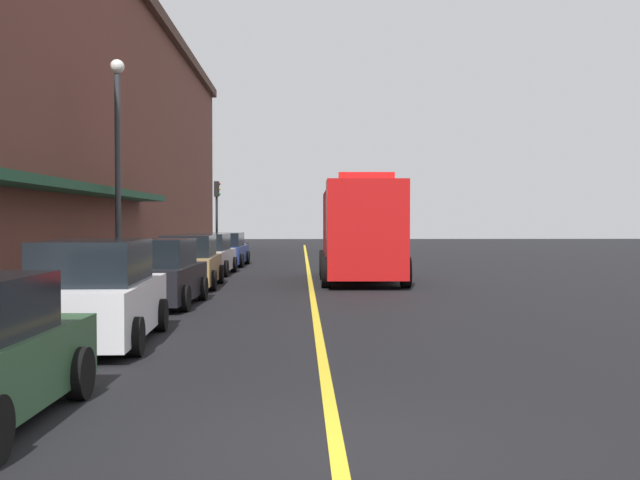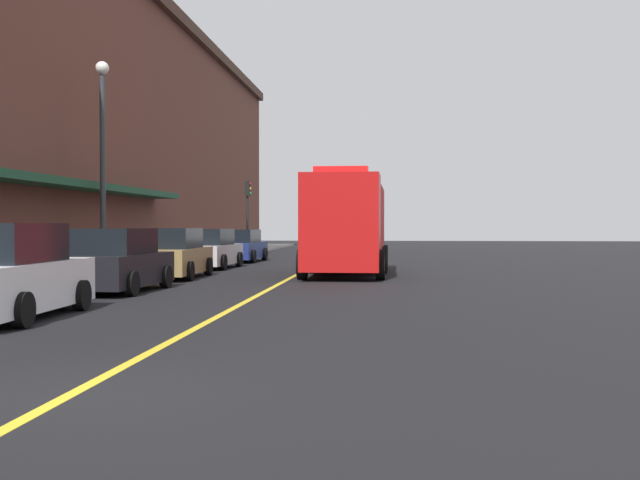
{
  "view_description": "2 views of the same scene",
  "coord_description": "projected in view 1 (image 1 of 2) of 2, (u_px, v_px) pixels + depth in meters",
  "views": [
    {
      "loc": [
        -0.35,
        -7.53,
        2.19
      ],
      "look_at": [
        0.5,
        26.22,
        1.31
      ],
      "focal_mm": 44.26,
      "sensor_mm": 36.0,
      "label": 1
    },
    {
      "loc": [
        3.37,
        -8.02,
        1.79
      ],
      "look_at": [
        0.01,
        29.34,
        1.07
      ],
      "focal_mm": 44.26,
      "sensor_mm": 36.0,
      "label": 2
    }
  ],
  "objects": [
    {
      "name": "ground_plane",
      "position": [
        309.0,
        272.0,
        32.57
      ],
      "size": [
        112.0,
        112.0,
        0.0
      ],
      "primitive_type": "plane",
      "color": "black"
    },
    {
      "name": "sidewalk_left",
      "position": [
        158.0,
        271.0,
        32.42
      ],
      "size": [
        2.4,
        70.0,
        0.15
      ],
      "primitive_type": "cube",
      "color": "#9E9B93",
      "rests_on": "ground"
    },
    {
      "name": "lane_center_stripe",
      "position": [
        309.0,
        272.0,
        32.57
      ],
      "size": [
        0.16,
        70.0,
        0.01
      ],
      "primitive_type": "cube",
      "color": "gold",
      "rests_on": "ground"
    },
    {
      "name": "parked_car_1",
      "position": [
        96.0,
        296.0,
        13.86
      ],
      "size": [
        2.18,
        4.66,
        1.83
      ],
      "rotation": [
        0.0,
        0.0,
        1.6
      ],
      "color": "silver",
      "rests_on": "ground"
    },
    {
      "name": "parked_car_2",
      "position": [
        158.0,
        275.0,
        19.94
      ],
      "size": [
        2.15,
        4.35,
        1.7
      ],
      "rotation": [
        0.0,
        0.0,
        1.53
      ],
      "color": "black",
      "rests_on": "ground"
    },
    {
      "name": "parked_car_3",
      "position": [
        189.0,
        263.0,
        25.42
      ],
      "size": [
        2.03,
        4.66,
        1.69
      ],
      "rotation": [
        0.0,
        0.0,
        1.59
      ],
      "color": "#A5844C",
      "rests_on": "ground"
    },
    {
      "name": "parked_car_4",
      "position": [
        207.0,
        255.0,
        31.27
      ],
      "size": [
        2.12,
        4.47,
        1.63
      ],
      "rotation": [
        0.0,
        0.0,
        1.53
      ],
      "color": "silver",
      "rests_on": "ground"
    },
    {
      "name": "parked_car_5",
      "position": [
        225.0,
        250.0,
        37.14
      ],
      "size": [
        2.12,
        4.64,
        1.57
      ],
      "rotation": [
        0.0,
        0.0,
        1.54
      ],
      "color": "navy",
      "rests_on": "ground"
    },
    {
      "name": "fire_truck",
      "position": [
        360.0,
        232.0,
        27.99
      ],
      "size": [
        2.94,
        8.0,
        3.69
      ],
      "rotation": [
        0.0,
        0.0,
        -1.58
      ],
      "color": "red",
      "rests_on": "ground"
    },
    {
      "name": "parking_meter_0",
      "position": [
        133.0,
        257.0,
        23.56
      ],
      "size": [
        0.14,
        0.18,
        1.33
      ],
      "color": "#4C4C51",
      "rests_on": "sidewalk_left"
    },
    {
      "name": "parking_meter_1",
      "position": [
        193.0,
        244.0,
        36.84
      ],
      "size": [
        0.14,
        0.18,
        1.33
      ],
      "color": "#4C4C51",
      "rests_on": "sidewalk_left"
    },
    {
      "name": "parking_meter_2",
      "position": [
        183.0,
        246.0,
        33.68
      ],
      "size": [
        0.14,
        0.18,
        1.33
      ],
      "color": "#4C4C51",
      "rests_on": "sidewalk_left"
    },
    {
      "name": "parking_meter_3",
      "position": [
        155.0,
        252.0,
        27.15
      ],
      "size": [
        0.14,
        0.18,
        1.33
      ],
      "color": "#4C4C51",
      "rests_on": "sidewalk_left"
    },
    {
      "name": "street_lamp_left",
      "position": [
        118.0,
        148.0,
        24.15
      ],
      "size": [
        0.44,
        0.44,
        6.94
      ],
      "color": "#33383D",
      "rests_on": "sidewalk_left"
    },
    {
      "name": "traffic_light_near",
      "position": [
        217.0,
        203.0,
        46.6
      ],
      "size": [
        0.38,
        0.36,
        4.3
      ],
      "color": "#232326",
      "rests_on": "sidewalk_left"
    }
  ]
}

